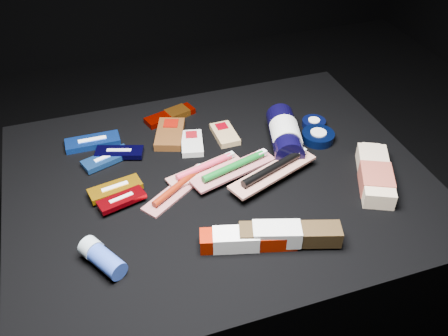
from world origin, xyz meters
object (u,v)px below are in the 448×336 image
object	(u,v)px
toothpaste_carton_red	(244,239)
lotion_bottle	(285,135)
bodywash_bottle	(375,176)
deodorant_stick	(102,258)

from	to	relation	value
toothpaste_carton_red	lotion_bottle	bearing A→B (deg)	68.27
lotion_bottle	bodywash_bottle	distance (m)	0.24
lotion_bottle	deodorant_stick	world-z (taller)	lotion_bottle
lotion_bottle	toothpaste_carton_red	world-z (taller)	lotion_bottle
lotion_bottle	deodorant_stick	size ratio (longest dim) A/B	2.15
deodorant_stick	lotion_bottle	bearing A→B (deg)	-3.69
bodywash_bottle	deodorant_stick	world-z (taller)	same
lotion_bottle	bodywash_bottle	world-z (taller)	lotion_bottle
deodorant_stick	toothpaste_carton_red	distance (m)	0.28
lotion_bottle	toothpaste_carton_red	distance (m)	0.36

